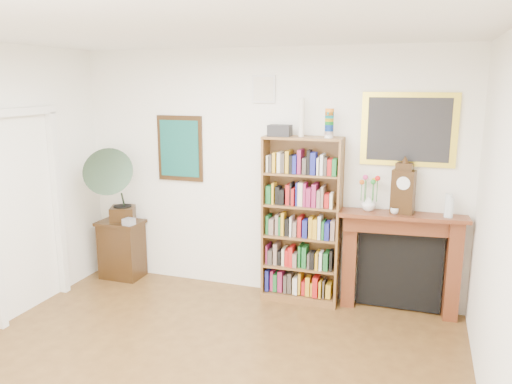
{
  "coord_description": "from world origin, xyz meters",
  "views": [
    {
      "loc": [
        1.7,
        -2.84,
        2.42
      ],
      "look_at": [
        0.21,
        1.6,
        1.39
      ],
      "focal_mm": 35.0,
      "sensor_mm": 36.0,
      "label": 1
    }
  ],
  "objects_px": {
    "teacup": "(394,211)",
    "cd_stack": "(129,222)",
    "mantel_clock": "(403,189)",
    "flower_vase": "(369,203)",
    "bottle_left": "(448,205)",
    "bottle_right": "(450,208)",
    "bookshelf": "(301,211)",
    "fireplace": "(400,254)",
    "gramophone": "(113,181)",
    "side_cabinet": "(122,249)"
  },
  "relations": [
    {
      "from": "cd_stack",
      "to": "flower_vase",
      "type": "bearing_deg",
      "value": 3.85
    },
    {
      "from": "side_cabinet",
      "to": "gramophone",
      "type": "distance_m",
      "value": 0.9
    },
    {
      "from": "teacup",
      "to": "bottle_right",
      "type": "height_order",
      "value": "bottle_right"
    },
    {
      "from": "side_cabinet",
      "to": "teacup",
      "type": "bearing_deg",
      "value": 0.04
    },
    {
      "from": "fireplace",
      "to": "bottle_right",
      "type": "distance_m",
      "value": 0.72
    },
    {
      "from": "fireplace",
      "to": "gramophone",
      "type": "bearing_deg",
      "value": 178.58
    },
    {
      "from": "fireplace",
      "to": "gramophone",
      "type": "distance_m",
      "value": 3.41
    },
    {
      "from": "fireplace",
      "to": "mantel_clock",
      "type": "bearing_deg",
      "value": -105.92
    },
    {
      "from": "bottle_right",
      "to": "mantel_clock",
      "type": "bearing_deg",
      "value": 178.13
    },
    {
      "from": "fireplace",
      "to": "cd_stack",
      "type": "height_order",
      "value": "fireplace"
    },
    {
      "from": "gramophone",
      "to": "teacup",
      "type": "relative_size",
      "value": 11.21
    },
    {
      "from": "bookshelf",
      "to": "bottle_right",
      "type": "distance_m",
      "value": 1.52
    },
    {
      "from": "fireplace",
      "to": "bottle_left",
      "type": "relative_size",
      "value": 5.51
    },
    {
      "from": "bookshelf",
      "to": "fireplace",
      "type": "xyz_separation_m",
      "value": [
        1.06,
        0.08,
        -0.39
      ]
    },
    {
      "from": "cd_stack",
      "to": "bottle_left",
      "type": "distance_m",
      "value": 3.63
    },
    {
      "from": "flower_vase",
      "to": "gramophone",
      "type": "bearing_deg",
      "value": -176.36
    },
    {
      "from": "mantel_clock",
      "to": "bottle_right",
      "type": "relative_size",
      "value": 2.63
    },
    {
      "from": "bottle_left",
      "to": "bottle_right",
      "type": "distance_m",
      "value": 0.03
    },
    {
      "from": "mantel_clock",
      "to": "teacup",
      "type": "height_order",
      "value": "mantel_clock"
    },
    {
      "from": "bookshelf",
      "to": "cd_stack",
      "type": "xyz_separation_m",
      "value": [
        -2.1,
        -0.15,
        -0.27
      ]
    },
    {
      "from": "bookshelf",
      "to": "bottle_right",
      "type": "relative_size",
      "value": 10.69
    },
    {
      "from": "side_cabinet",
      "to": "gramophone",
      "type": "height_order",
      "value": "gramophone"
    },
    {
      "from": "bookshelf",
      "to": "bottle_right",
      "type": "xyz_separation_m",
      "value": [
        1.52,
        0.01,
        0.16
      ]
    },
    {
      "from": "mantel_clock",
      "to": "flower_vase",
      "type": "distance_m",
      "value": 0.38
    },
    {
      "from": "bottle_left",
      "to": "fireplace",
      "type": "bearing_deg",
      "value": 173.2
    },
    {
      "from": "fireplace",
      "to": "teacup",
      "type": "height_order",
      "value": "teacup"
    },
    {
      "from": "bottle_left",
      "to": "gramophone",
      "type": "bearing_deg",
      "value": -177.32
    },
    {
      "from": "bookshelf",
      "to": "teacup",
      "type": "bearing_deg",
      "value": -2.89
    },
    {
      "from": "gramophone",
      "to": "bottle_left",
      "type": "relative_size",
      "value": 3.93
    },
    {
      "from": "side_cabinet",
      "to": "gramophone",
      "type": "bearing_deg",
      "value": -84.75
    },
    {
      "from": "cd_stack",
      "to": "mantel_clock",
      "type": "relative_size",
      "value": 0.23
    },
    {
      "from": "mantel_clock",
      "to": "bottle_right",
      "type": "height_order",
      "value": "mantel_clock"
    },
    {
      "from": "gramophone",
      "to": "flower_vase",
      "type": "relative_size",
      "value": 6.02
    },
    {
      "from": "cd_stack",
      "to": "mantel_clock",
      "type": "xyz_separation_m",
      "value": [
        3.15,
        0.18,
        0.58
      ]
    },
    {
      "from": "bottle_left",
      "to": "bottle_right",
      "type": "height_order",
      "value": "bottle_left"
    },
    {
      "from": "mantel_clock",
      "to": "bottle_left",
      "type": "height_order",
      "value": "mantel_clock"
    },
    {
      "from": "bookshelf",
      "to": "mantel_clock",
      "type": "xyz_separation_m",
      "value": [
        1.05,
        0.03,
        0.31
      ]
    },
    {
      "from": "gramophone",
      "to": "bottle_right",
      "type": "height_order",
      "value": "gramophone"
    },
    {
      "from": "side_cabinet",
      "to": "cd_stack",
      "type": "xyz_separation_m",
      "value": [
        0.2,
        -0.11,
        0.41
      ]
    },
    {
      "from": "mantel_clock",
      "to": "bookshelf",
      "type": "bearing_deg",
      "value": -166.73
    },
    {
      "from": "flower_vase",
      "to": "mantel_clock",
      "type": "bearing_deg",
      "value": -2.17
    },
    {
      "from": "bottle_left",
      "to": "bottle_right",
      "type": "xyz_separation_m",
      "value": [
        0.02,
        -0.01,
        -0.02
      ]
    },
    {
      "from": "mantel_clock",
      "to": "bottle_left",
      "type": "xyz_separation_m",
      "value": [
        0.44,
        -0.0,
        -0.13
      ]
    },
    {
      "from": "fireplace",
      "to": "flower_vase",
      "type": "bearing_deg",
      "value": -179.16
    },
    {
      "from": "cd_stack",
      "to": "bottle_left",
      "type": "bearing_deg",
      "value": 2.8
    },
    {
      "from": "bottle_right",
      "to": "gramophone",
      "type": "bearing_deg",
      "value": -177.55
    },
    {
      "from": "mantel_clock",
      "to": "teacup",
      "type": "bearing_deg",
      "value": -136.07
    },
    {
      "from": "mantel_clock",
      "to": "teacup",
      "type": "xyz_separation_m",
      "value": [
        -0.07,
        -0.04,
        -0.22
      ]
    },
    {
      "from": "side_cabinet",
      "to": "mantel_clock",
      "type": "height_order",
      "value": "mantel_clock"
    },
    {
      "from": "teacup",
      "to": "cd_stack",
      "type": "bearing_deg",
      "value": -177.55
    }
  ]
}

